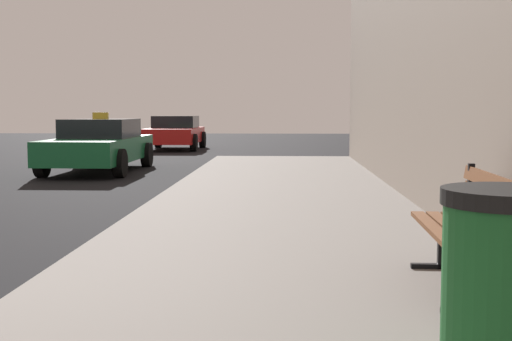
# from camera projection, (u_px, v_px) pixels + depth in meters

# --- Properties ---
(bench) EXTENTS (0.55, 1.58, 0.89)m
(bench) POSITION_uv_depth(u_px,v_px,m) (472.00, 221.00, 5.09)
(bench) COLOR brown
(bench) RESTS_ON sidewalk
(trash_bin) EXTENTS (0.65, 0.65, 0.96)m
(trash_bin) POSITION_uv_depth(u_px,v_px,m) (508.00, 286.00, 3.32)
(trash_bin) COLOR #195926
(trash_bin) RESTS_ON sidewalk
(car_green) EXTENTS (1.96, 4.59, 1.43)m
(car_green) POSITION_uv_depth(u_px,v_px,m) (99.00, 145.00, 16.65)
(car_green) COLOR #196638
(car_green) RESTS_ON ground_plane
(car_red) EXTENTS (1.99, 4.06, 1.27)m
(car_red) POSITION_uv_depth(u_px,v_px,m) (175.00, 132.00, 26.07)
(car_red) COLOR red
(car_red) RESTS_ON ground_plane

